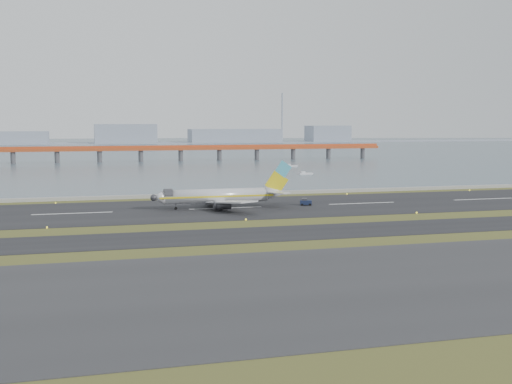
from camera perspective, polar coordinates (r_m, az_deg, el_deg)
ground at (r=145.07m, az=-0.18°, el=-2.98°), size 1000.00×1000.00×0.00m
apron_strip at (r=94.00m, az=8.52°, el=-8.05°), size 1000.00×50.00×0.10m
taxiway_strip at (r=133.66m, az=1.14°, el=-3.75°), size 1000.00×18.00×0.10m
runway_strip at (r=173.93m, az=-2.71°, el=-1.45°), size 1000.00×45.00×0.10m
seawall at (r=203.08m, az=-4.52°, el=-0.24°), size 1000.00×2.50×1.00m
bay_water at (r=600.03m, az=-11.52°, el=3.81°), size 1400.00×800.00×1.30m
red_pier at (r=392.89m, az=-6.72°, el=3.80°), size 260.00×5.00×10.20m
far_shoreline at (r=760.33m, az=-11.25°, el=4.74°), size 1400.00×80.00×60.50m
airliner at (r=173.47m, az=-3.06°, el=-0.34°), size 38.52×32.89×12.80m
pushback_tug at (r=180.11m, az=4.43°, el=-0.90°), size 3.55×2.60×2.04m
workboat_near at (r=288.91m, az=4.41°, el=1.65°), size 6.38×2.49×1.51m
workboat_far at (r=339.38m, az=3.11°, el=2.33°), size 6.95×2.42×1.67m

